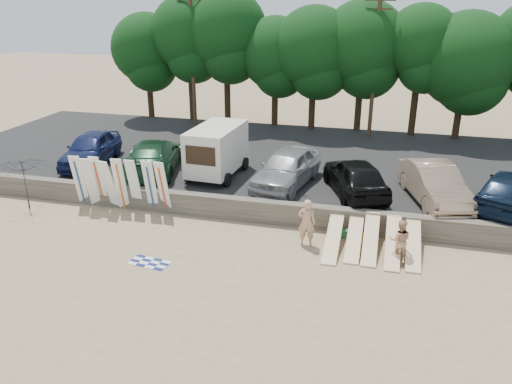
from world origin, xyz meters
TOP-DOWN VIEW (x-y plane):
  - ground at (0.00, 0.00)m, footprint 120.00×120.00m
  - seawall at (0.00, 3.00)m, footprint 44.00×0.50m
  - parking_lot at (0.00, 10.50)m, footprint 44.00×14.50m
  - treeline at (-0.34, 17.42)m, footprint 32.80×6.23m
  - utility_poles at (2.00, 16.00)m, footprint 25.80×0.26m
  - box_trailer at (-5.10, 6.38)m, footprint 2.47×4.10m
  - car_0 at (-12.29, 6.44)m, footprint 2.83×5.32m
  - car_1 at (-8.43, 6.11)m, footprint 3.66×6.26m
  - car_2 at (-1.42, 5.86)m, footprint 3.02×5.48m
  - car_3 at (1.83, 5.59)m, footprint 3.72×5.39m
  - car_4 at (5.27, 5.56)m, footprint 3.14×5.37m
  - car_5 at (8.33, 5.46)m, footprint 3.99×5.48m
  - surfboard_upright_0 at (-10.52, 2.56)m, footprint 0.59×0.69m
  - surfboard_upright_1 at (-9.88, 2.49)m, footprint 0.61×0.81m
  - surfboard_upright_2 at (-9.54, 2.64)m, footprint 0.51×0.58m
  - surfboard_upright_3 at (-8.90, 2.44)m, footprint 0.56×0.87m
  - surfboard_upright_4 at (-8.42, 2.57)m, footprint 0.54×0.58m
  - surfboard_upright_5 at (-7.77, 2.63)m, footprint 0.51×0.62m
  - surfboard_upright_6 at (-6.96, 2.62)m, footprint 0.51×0.56m
  - surfboard_upright_7 at (-6.36, 2.63)m, footprint 0.58×0.62m
  - surfboard_low_0 at (1.36, 1.32)m, footprint 0.56×2.92m
  - surfboard_low_1 at (2.16, 1.59)m, footprint 0.56×2.90m
  - surfboard_low_2 at (2.79, 1.52)m, footprint 0.56×2.87m
  - surfboard_low_3 at (3.62, 1.40)m, footprint 0.56×2.87m
  - surfboard_low_4 at (4.37, 1.51)m, footprint 0.56×2.88m
  - beachgoer_a at (0.29, 1.32)m, footprint 0.75×0.54m
  - beachgoer_b at (3.84, 0.96)m, footprint 0.81×0.63m
  - cooler at (1.77, 2.40)m, footprint 0.45×0.40m
  - gear_bag at (2.51, 2.40)m, footprint 0.32×0.27m
  - beach_towel at (-5.09, -1.58)m, footprint 1.69×1.69m
  - beach_umbrella at (-12.76, 1.63)m, footprint 3.20×3.23m

SIDE VIEW (x-z plane):
  - ground at x=0.00m, z-range 0.00..0.00m
  - beach_towel at x=-5.09m, z-range 0.01..0.01m
  - gear_bag at x=2.51m, z-range 0.00..0.22m
  - cooler at x=1.77m, z-range 0.00..0.32m
  - parking_lot at x=0.00m, z-range 0.00..0.70m
  - surfboard_low_0 at x=1.36m, z-range 0.00..0.83m
  - surfboard_low_1 at x=2.16m, z-range 0.00..0.90m
  - surfboard_low_4 at x=4.37m, z-range 0.00..0.99m
  - seawall at x=0.00m, z-range 0.00..1.00m
  - surfboard_low_3 at x=3.62m, z-range 0.00..1.01m
  - surfboard_low_2 at x=2.79m, z-range 0.00..1.02m
  - beachgoer_b at x=3.84m, z-range 0.00..1.65m
  - beachgoer_a at x=0.29m, z-range 0.00..1.94m
  - beach_umbrella at x=-12.76m, z-range 0.00..2.40m
  - surfboard_upright_3 at x=-8.90m, z-range 0.00..2.50m
  - surfboard_upright_1 at x=-9.88m, z-range 0.00..2.52m
  - surfboard_upright_0 at x=-10.52m, z-range 0.00..2.55m
  - surfboard_upright_5 at x=-7.77m, z-range 0.00..2.55m
  - surfboard_upright_2 at x=-9.54m, z-range 0.00..2.56m
  - surfboard_upright_6 at x=-6.96m, z-range 0.00..2.56m
  - surfboard_upright_7 at x=-6.36m, z-range 0.00..2.57m
  - surfboard_upright_4 at x=-8.42m, z-range 0.00..2.57m
  - car_4 at x=5.27m, z-range 0.70..2.37m
  - car_3 at x=1.83m, z-range 0.70..2.40m
  - car_1 at x=-8.43m, z-range 0.70..2.41m
  - car_0 at x=-12.29m, z-range 0.70..2.42m
  - car_5 at x=8.33m, z-range 0.70..2.43m
  - car_2 at x=-1.42m, z-range 0.70..2.47m
  - box_trailer at x=-5.10m, z-range 0.85..3.38m
  - utility_poles at x=2.00m, z-range 0.93..9.93m
  - treeline at x=-0.34m, z-range 1.69..10.79m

